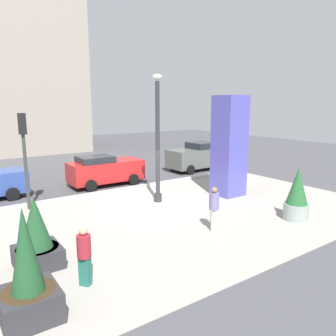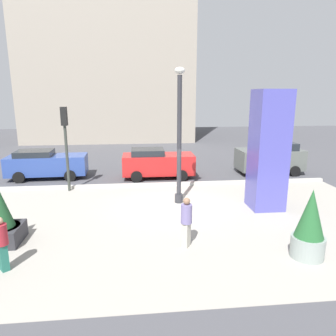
% 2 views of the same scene
% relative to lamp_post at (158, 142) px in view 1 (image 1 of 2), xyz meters
% --- Properties ---
extents(ground_plane, '(60.00, 60.00, 0.00)m').
position_rel_lamp_post_xyz_m(ground_plane, '(-0.38, 3.65, -2.89)').
color(ground_plane, '#47474C').
extents(plaza_pavement, '(18.00, 10.00, 0.02)m').
position_rel_lamp_post_xyz_m(plaza_pavement, '(-0.38, -2.35, -2.89)').
color(plaza_pavement, '#9E998E').
rests_on(plaza_pavement, ground_plane).
extents(curb_strip, '(18.00, 0.24, 0.16)m').
position_rel_lamp_post_xyz_m(curb_strip, '(-0.38, 2.77, -2.81)').
color(curb_strip, '#B7B2A8').
rests_on(curb_strip, ground_plane).
extents(lamp_post, '(0.44, 0.44, 5.94)m').
position_rel_lamp_post_xyz_m(lamp_post, '(0.00, 0.00, 0.00)').
color(lamp_post, '#2D2D33').
rests_on(lamp_post, ground_plane).
extents(art_pillar_blue, '(1.34, 1.34, 5.04)m').
position_rel_lamp_post_xyz_m(art_pillar_blue, '(3.64, -1.02, -0.37)').
color(art_pillar_blue, '#4C4CAD').
rests_on(art_pillar_blue, ground_plane).
extents(potted_plant_mid_plaza, '(1.20, 1.20, 2.56)m').
position_rel_lamp_post_xyz_m(potted_plant_mid_plaza, '(-7.14, -5.76, -1.95)').
color(potted_plant_mid_plaza, '#2D2D33').
rests_on(potted_plant_mid_plaza, ground_plane).
extents(potted_plant_near_left, '(0.99, 0.99, 2.15)m').
position_rel_lamp_post_xyz_m(potted_plant_near_left, '(3.19, -5.30, -1.90)').
color(potted_plant_near_left, gray).
rests_on(potted_plant_near_left, ground_plane).
extents(potted_plant_by_pillar, '(1.25, 1.25, 2.10)m').
position_rel_lamp_post_xyz_m(potted_plant_by_pillar, '(-6.38, -3.37, -2.01)').
color(potted_plant_by_pillar, '#2D2D33').
rests_on(potted_plant_by_pillar, ground_plane).
extents(traffic_light_far_side, '(0.28, 0.42, 4.24)m').
position_rel_lamp_post_xyz_m(traffic_light_far_side, '(-5.35, 2.37, -0.02)').
color(traffic_light_far_side, '#333833').
rests_on(traffic_light_far_side, ground_plane).
extents(car_far_lane, '(4.19, 2.04, 1.74)m').
position_rel_lamp_post_xyz_m(car_far_lane, '(-0.66, 4.53, -2.00)').
color(car_far_lane, red).
rests_on(car_far_lane, ground_plane).
extents(car_curb_east, '(3.98, 2.16, 1.95)m').
position_rel_lamp_post_xyz_m(car_curb_east, '(6.45, 4.89, -1.92)').
color(car_curb_east, '#565B56').
rests_on(car_curb_east, ground_plane).
extents(pedestrian_crossing, '(0.50, 0.50, 1.66)m').
position_rel_lamp_post_xyz_m(pedestrian_crossing, '(-0.35, -4.26, -1.97)').
color(pedestrian_crossing, '#B2AD9E').
rests_on(pedestrian_crossing, ground_plane).
extents(pedestrian_on_sidewalk, '(0.51, 0.51, 1.59)m').
position_rel_lamp_post_xyz_m(pedestrian_on_sidewalk, '(-5.64, -5.13, -2.01)').
color(pedestrian_on_sidewalk, '#236656').
rests_on(pedestrian_on_sidewalk, ground_plane).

